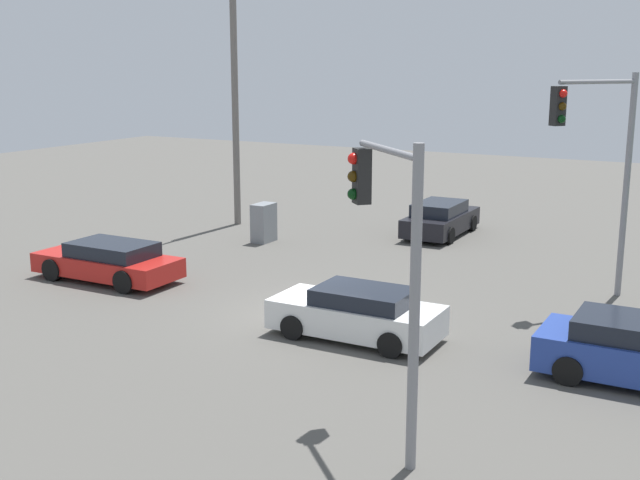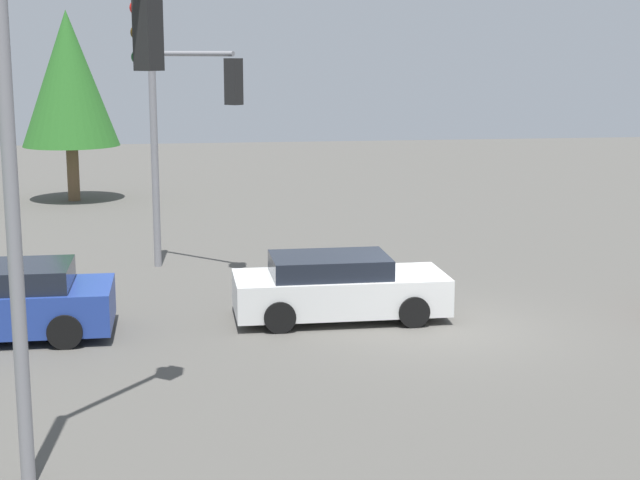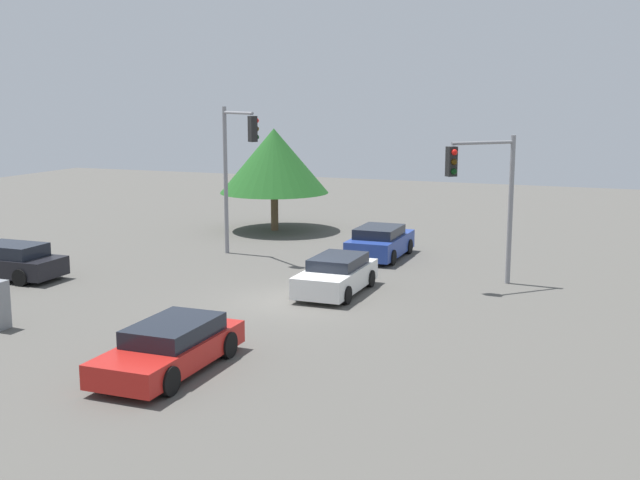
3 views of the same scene
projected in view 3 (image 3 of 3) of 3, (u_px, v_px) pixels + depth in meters
name	position (u px, v px, depth m)	size (l,w,h in m)	color
ground_plane	(289.00, 302.00, 27.35)	(80.00, 80.00, 0.00)	#54514C
sedan_white	(336.00, 275.00, 28.55)	(1.92, 4.27, 1.31)	silver
sedan_dark	(9.00, 262.00, 30.78)	(4.38, 1.94, 1.36)	black
sedan_red	(171.00, 347.00, 20.45)	(2.01, 4.78, 1.25)	red
sedan_blue	(380.00, 242.00, 34.68)	(2.05, 4.28, 1.39)	#233D93
traffic_signal_main	(486.00, 185.00, 28.94)	(2.17, 2.19, 5.53)	gray
traffic_signal_cross	(236.00, 157.00, 34.24)	(2.45, 1.92, 6.48)	gray
tree_far	(274.00, 161.00, 41.33)	(5.63, 5.63, 5.29)	brown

